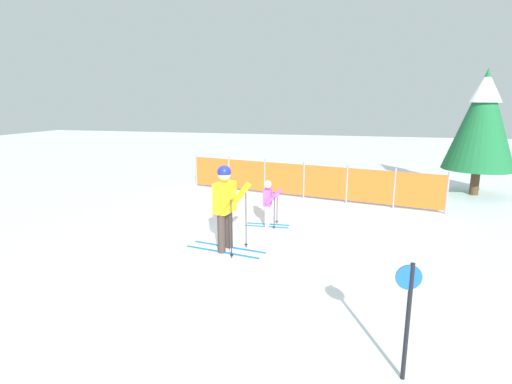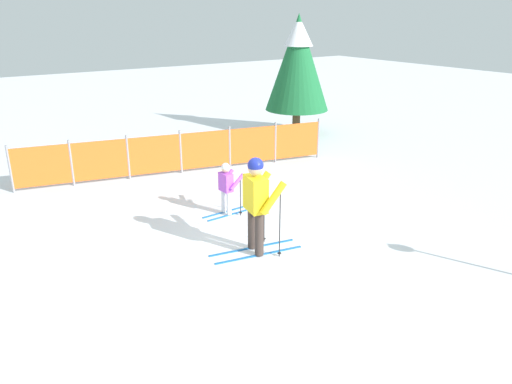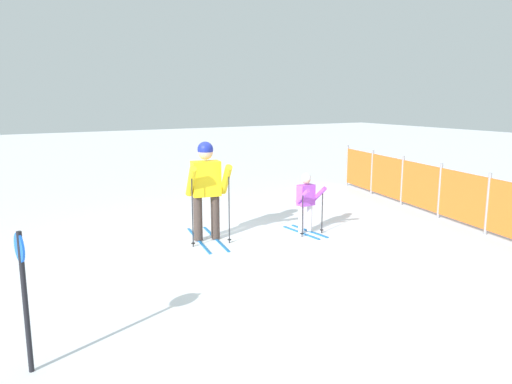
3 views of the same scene
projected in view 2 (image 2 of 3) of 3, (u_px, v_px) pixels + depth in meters
ground_plane at (253, 245)px, 9.45m from camera, size 60.00×60.00×0.00m
skier_adult at (257, 197)px, 8.83m from camera, size 1.74×0.83×1.81m
skier_child at (227, 184)px, 10.67m from camera, size 1.10×0.55×1.16m
safety_fence at (181, 152)px, 13.42m from camera, size 8.23×1.83×1.19m
conifer_far at (298, 61)px, 17.13m from camera, size 2.21×2.21×4.10m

